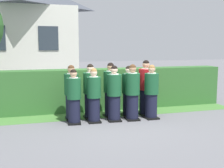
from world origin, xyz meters
The scene contains 14 objects.
ground_plane centered at (0.00, 0.00, 0.00)m, with size 60.00×60.00×0.00m, color slate.
student_front_row_0 centered at (-1.17, 0.02, 0.73)m, with size 0.40×0.51×1.53m.
student_front_row_1 centered at (-0.60, 0.02, 0.74)m, with size 0.40×0.50×1.55m.
student_front_row_2 centered at (0.00, 0.01, 0.77)m, with size 0.42×0.53×1.61m.
student_front_row_3 centered at (0.54, -0.04, 0.78)m, with size 0.43×0.53×1.64m.
student_front_row_4 centered at (1.14, -0.05, 0.77)m, with size 0.42×0.51×1.62m.
student_rear_row_0 centered at (-1.16, 0.51, 0.77)m, with size 0.42×0.47×1.62m.
student_rear_row_1 centered at (-0.59, 0.49, 0.78)m, with size 0.43×0.48×1.64m.
student_rear_row_2 centered at (0.03, 0.49, 0.79)m, with size 0.43×0.48×1.67m.
student_rear_row_3 centered at (0.59, 0.43, 0.74)m, with size 0.41×0.45×1.57m.
student_in_red_blazer centered at (1.17, 0.44, 0.82)m, with size 0.45×0.54×1.73m.
hedge centered at (0.00, 1.61, 0.69)m, with size 8.82×0.70×1.39m.
school_building_main centered at (-2.56, 7.84, 2.86)m, with size 5.44×4.21×5.57m.
lawn_strip centered at (0.00, 0.81, 0.00)m, with size 8.82×0.90×0.01m, color #477A38.
Camera 1 is at (-2.36, -7.79, 2.19)m, focal length 45.93 mm.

